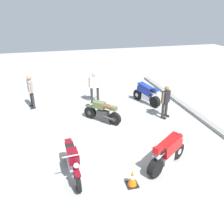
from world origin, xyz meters
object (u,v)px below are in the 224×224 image
object	(u,v)px
traffic_cone	(132,178)
person_in_white_shirt	(94,85)
motorcycle_olive_vintage	(102,112)
motorcycle_blue_sportbike	(146,93)
person_in_gray_shirt	(31,89)
motorcycle_maroon_cruiser	(73,161)
person_in_black_shirt	(166,100)
motorcycle_red_sportbike	(168,151)

from	to	relation	value
traffic_cone	person_in_white_shirt	bearing A→B (deg)	178.73
motorcycle_olive_vintage	motorcycle_blue_sportbike	bearing A→B (deg)	-105.70
person_in_gray_shirt	person_in_white_shirt	bearing A→B (deg)	162.89
motorcycle_blue_sportbike	person_in_white_shirt	xyz separation A→B (m)	(-0.88, -2.69, 0.40)
person_in_gray_shirt	traffic_cone	size ratio (longest dim) A/B	3.32
person_in_gray_shirt	traffic_cone	xyz separation A→B (m)	(6.86, 3.16, -0.75)
motorcycle_olive_vintage	person_in_white_shirt	world-z (taller)	person_in_white_shirt
motorcycle_maroon_cruiser	person_in_white_shirt	distance (m)	6.12
motorcycle_maroon_cruiser	person_in_gray_shirt	distance (m)	6.13
motorcycle_blue_sportbike	traffic_cone	bearing A→B (deg)	132.52
motorcycle_blue_sportbike	person_in_black_shirt	bearing A→B (deg)	164.02
motorcycle_olive_vintage	person_in_gray_shirt	size ratio (longest dim) A/B	0.85
person_in_black_shirt	traffic_cone	size ratio (longest dim) A/B	2.98
motorcycle_olive_vintage	traffic_cone	distance (m)	4.35
motorcycle_olive_vintage	motorcycle_red_sportbike	distance (m)	4.03
person_in_gray_shirt	person_in_black_shirt	bearing A→B (deg)	139.89
person_in_gray_shirt	traffic_cone	world-z (taller)	person_in_gray_shirt
motorcycle_olive_vintage	person_in_gray_shirt	world-z (taller)	person_in_gray_shirt
motorcycle_olive_vintage	person_in_gray_shirt	xyz separation A→B (m)	(-2.52, -3.20, 0.53)
motorcycle_blue_sportbike	person_in_black_shirt	world-z (taller)	person_in_black_shirt
person_in_black_shirt	traffic_cone	xyz separation A→B (m)	(4.02, -3.03, -0.62)
traffic_cone	person_in_black_shirt	bearing A→B (deg)	143.00
motorcycle_blue_sportbike	motorcycle_maroon_cruiser	distance (m)	6.69
motorcycle_maroon_cruiser	person_in_gray_shirt	bearing A→B (deg)	-170.11
motorcycle_blue_sportbike	person_in_black_shirt	size ratio (longest dim) A/B	1.19
motorcycle_blue_sportbike	traffic_cone	distance (m)	6.54
motorcycle_olive_vintage	motorcycle_red_sportbike	xyz separation A→B (m)	(3.78, 1.39, 0.11)
person_in_white_shirt	traffic_cone	size ratio (longest dim) A/B	3.25
motorcycle_olive_vintage	motorcycle_maroon_cruiser	bearing A→B (deg)	108.83
motorcycle_red_sportbike	person_in_white_shirt	size ratio (longest dim) A/B	1.03
person_in_white_shirt	traffic_cone	distance (m)	6.81
motorcycle_blue_sportbike	person_in_white_shirt	distance (m)	2.85
motorcycle_blue_sportbike	person_in_gray_shirt	xyz separation A→B (m)	(-0.97, -6.00, 0.42)
motorcycle_blue_sportbike	person_in_white_shirt	bearing A→B (deg)	50.18
person_in_gray_shirt	person_in_black_shirt	size ratio (longest dim) A/B	1.11
motorcycle_red_sportbike	motorcycle_maroon_cruiser	distance (m)	3.11
person_in_white_shirt	person_in_gray_shirt	bearing A→B (deg)	-85.47
motorcycle_red_sportbike	person_in_black_shirt	distance (m)	3.82
person_in_white_shirt	person_in_black_shirt	distance (m)	3.98
motorcycle_olive_vintage	person_in_gray_shirt	bearing A→B (deg)	7.17
motorcycle_maroon_cruiser	traffic_cone	xyz separation A→B (m)	(0.94, 1.66, -0.26)
motorcycle_olive_vintage	motorcycle_blue_sportbike	distance (m)	3.20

